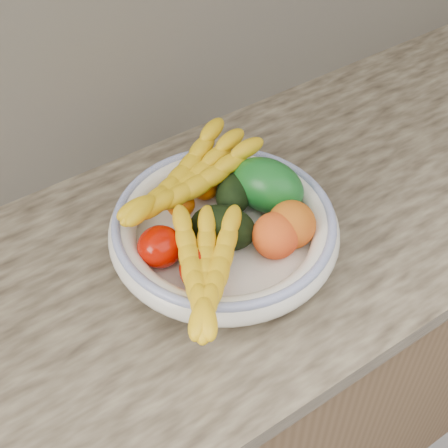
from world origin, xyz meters
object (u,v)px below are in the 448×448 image
fruit_bowl (224,229)px  banana_bunch_back (187,184)px  banana_bunch_front (205,276)px  green_mango (267,186)px

fruit_bowl → banana_bunch_back: banana_bunch_back is taller
fruit_bowl → banana_bunch_front: size_ratio=1.33×
fruit_bowl → green_mango: 0.11m
fruit_bowl → green_mango: green_mango is taller
banana_bunch_front → green_mango: bearing=-26.5°
banana_bunch_front → fruit_bowl: bearing=-12.0°
green_mango → banana_bunch_front: green_mango is taller
fruit_bowl → banana_bunch_front: (-0.10, -0.09, 0.03)m
banana_bunch_back → banana_bunch_front: size_ratio=1.09×
green_mango → banana_bunch_back: green_mango is taller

